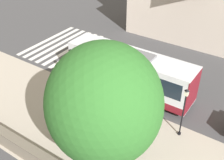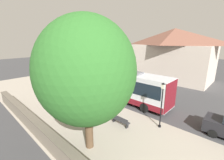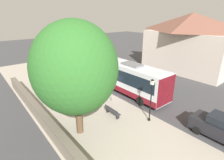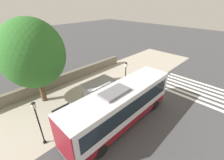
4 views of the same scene
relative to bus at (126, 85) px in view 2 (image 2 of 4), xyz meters
The scene contains 12 objects.
ground_plane 2.75m from the bus, 165.16° to the left, with size 120.00×120.00×0.00m, color #424244.
sidewalk_plaza 6.68m from the bus, behind, with size 9.00×44.00×0.02m.
crosswalk_stripes 11.44m from the bus, 73.87° to the left, with size 9.00×5.25×0.01m.
stone_wall 10.51m from the bus, behind, with size 0.60×20.00×1.32m.
background_building 14.53m from the bus, ahead, with size 8.25×13.83×9.33m.
bus is the anchor object (origin of this frame).
bus_shelter 4.08m from the bus, 168.89° to the left, with size 1.89×3.45×2.47m.
pedestrian 5.16m from the bus, 108.74° to the left, with size 0.34×0.24×1.79m.
bench 5.99m from the bus, 146.71° to the right, with size 0.40×1.88×0.88m.
street_lamp_near 6.53m from the bus, 115.09° to the right, with size 0.28×0.28×4.02m.
street_lamp_far 4.92m from the bus, 125.41° to the left, with size 0.28×0.28×4.06m.
shade_tree 9.73m from the bus, 158.06° to the right, with size 6.16×6.16×8.82m.
Camera 2 is at (-12.10, -11.19, 7.31)m, focal length 24.00 mm.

